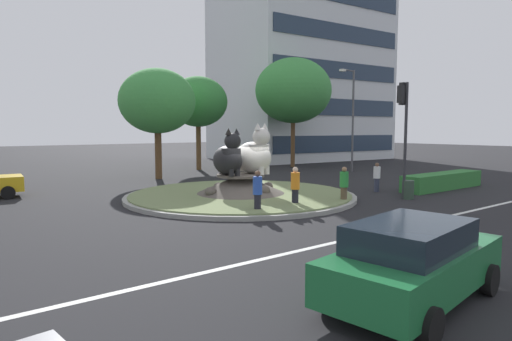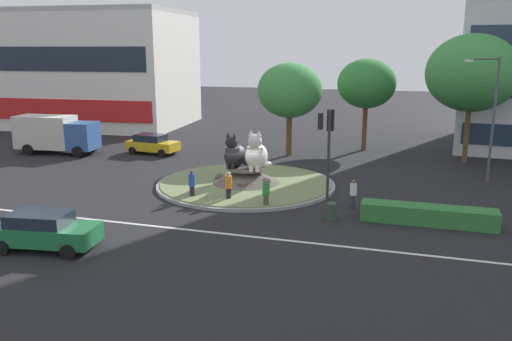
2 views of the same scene
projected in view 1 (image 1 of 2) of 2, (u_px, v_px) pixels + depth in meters
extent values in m
plane|color=black|center=(241.00, 198.00, 21.46)|extent=(160.00, 160.00, 0.00)
cube|color=silver|center=(390.00, 230.00, 14.65)|extent=(112.00, 0.20, 0.01)
cylinder|color=gray|center=(241.00, 196.00, 21.45)|extent=(11.19, 11.19, 0.18)
cylinder|color=#707F51|center=(241.00, 193.00, 21.44)|extent=(10.75, 10.75, 0.06)
cone|color=#564F47|center=(241.00, 184.00, 21.39)|extent=(4.28, 4.28, 0.93)
cylinder|color=#564F47|center=(241.00, 175.00, 21.35)|extent=(2.35, 2.35, 0.12)
ellipsoid|color=#564F47|center=(268.00, 187.00, 22.02)|extent=(0.57, 0.41, 0.46)
ellipsoid|color=#564F47|center=(218.00, 187.00, 22.25)|extent=(0.51, 0.40, 0.41)
ellipsoid|color=#564F47|center=(211.00, 192.00, 20.29)|extent=(0.54, 0.60, 0.43)
ellipsoid|color=#564F47|center=(264.00, 191.00, 20.38)|extent=(0.62, 0.45, 0.50)
ellipsoid|color=black|center=(228.00, 160.00, 20.91)|extent=(1.45, 2.06, 1.41)
cylinder|color=black|center=(231.00, 157.00, 20.56)|extent=(1.01, 1.01, 0.88)
sphere|color=black|center=(233.00, 141.00, 20.37)|extent=(0.77, 0.77, 0.77)
torus|color=black|center=(226.00, 170.00, 21.80)|extent=(1.09, 1.09, 0.18)
cone|color=black|center=(237.00, 132.00, 20.43)|extent=(0.35, 0.35, 0.32)
cone|color=black|center=(228.00, 132.00, 20.22)|extent=(0.35, 0.35, 0.32)
cylinder|color=black|center=(238.00, 172.00, 20.44)|extent=(0.25, 0.25, 0.35)
cylinder|color=black|center=(231.00, 173.00, 20.27)|extent=(0.25, 0.25, 0.35)
ellipsoid|color=silver|center=(253.00, 158.00, 21.67)|extent=(1.63, 2.31, 1.57)
cylinder|color=silver|center=(259.00, 154.00, 21.34)|extent=(1.14, 1.14, 0.98)
sphere|color=silver|center=(261.00, 137.00, 21.15)|extent=(0.86, 0.86, 0.86)
torus|color=silver|center=(246.00, 169.00, 22.60)|extent=(0.94, 0.94, 0.20)
cone|color=silver|center=(265.00, 126.00, 21.27)|extent=(0.39, 0.39, 0.35)
cone|color=silver|center=(258.00, 126.00, 20.94)|extent=(0.39, 0.39, 0.35)
cylinder|color=silver|center=(267.00, 170.00, 21.29)|extent=(0.27, 0.27, 0.39)
cylinder|color=silver|center=(262.00, 171.00, 21.04)|extent=(0.27, 0.27, 0.39)
cylinder|color=#2D2D33|center=(405.00, 141.00, 20.77)|extent=(0.14, 0.14, 5.56)
cube|color=black|center=(403.00, 94.00, 20.74)|extent=(0.34, 0.26, 1.05)
sphere|color=#360606|center=(402.00, 87.00, 20.77)|extent=(0.18, 0.18, 0.18)
sphere|color=orange|center=(402.00, 94.00, 20.80)|extent=(0.18, 0.18, 0.18)
sphere|color=black|center=(401.00, 101.00, 20.83)|extent=(0.18, 0.18, 0.18)
cube|color=black|center=(401.00, 94.00, 20.31)|extent=(0.22, 0.29, 0.80)
cube|color=silver|center=(301.00, 26.00, 48.94)|extent=(18.47, 13.83, 29.80)
cube|color=#233347|center=(338.00, 144.00, 44.92)|extent=(16.48, 1.36, 1.69)
cube|color=#233347|center=(339.00, 107.00, 44.56)|extent=(16.48, 1.36, 1.69)
cube|color=#233347|center=(340.00, 70.00, 44.21)|extent=(16.48, 1.36, 1.69)
cube|color=#233347|center=(340.00, 32.00, 43.86)|extent=(16.48, 1.36, 1.69)
cube|color=#2D7033|center=(442.00, 181.00, 24.58)|extent=(6.49, 1.20, 0.90)
cylinder|color=brown|center=(158.00, 155.00, 29.47)|extent=(0.45, 0.45, 3.20)
ellipsoid|color=#3D8E42|center=(157.00, 101.00, 29.12)|extent=(5.08, 5.08, 4.31)
cylinder|color=brown|center=(293.00, 144.00, 38.47)|extent=(0.37, 0.37, 4.05)
ellipsoid|color=#3D8E42|center=(293.00, 91.00, 38.02)|extent=(6.63, 6.63, 5.63)
cylinder|color=brown|center=(199.00, 148.00, 36.11)|extent=(0.40, 0.40, 3.67)
ellipsoid|color=#337F38|center=(198.00, 102.00, 35.75)|extent=(4.82, 4.82, 4.10)
cylinder|color=#4C4C51|center=(353.00, 121.00, 34.22)|extent=(0.16, 0.16, 7.91)
cylinder|color=#4C4C51|center=(348.00, 70.00, 33.14)|extent=(1.82, 0.54, 0.10)
cube|color=silver|center=(343.00, 70.00, 32.43)|extent=(0.50, 0.24, 0.16)
cylinder|color=brown|center=(344.00, 196.00, 19.53)|extent=(0.29, 0.29, 0.79)
cylinder|color=#288C38|center=(344.00, 179.00, 19.46)|extent=(0.39, 0.39, 0.68)
sphere|color=#936B4C|center=(344.00, 169.00, 19.42)|extent=(0.23, 0.23, 0.23)
cylinder|color=black|center=(258.00, 205.00, 17.16)|extent=(0.28, 0.28, 0.81)
cylinder|color=#284CB2|center=(258.00, 186.00, 17.09)|extent=(0.37, 0.37, 0.70)
sphere|color=brown|center=(258.00, 174.00, 17.05)|extent=(0.23, 0.23, 0.23)
cylinder|color=#33384C|center=(377.00, 185.00, 23.49)|extent=(0.27, 0.27, 0.73)
cylinder|color=silver|center=(377.00, 172.00, 23.43)|extent=(0.36, 0.36, 0.63)
sphere|color=brown|center=(377.00, 165.00, 23.39)|extent=(0.21, 0.21, 0.21)
cylinder|color=black|center=(295.00, 199.00, 18.60)|extent=(0.28, 0.28, 0.82)
cylinder|color=orange|center=(295.00, 181.00, 18.53)|extent=(0.38, 0.38, 0.71)
sphere|color=beige|center=(295.00, 170.00, 18.48)|extent=(0.24, 0.24, 0.24)
cylinder|color=black|center=(6.00, 188.00, 22.49)|extent=(0.66, 0.28, 0.64)
cylinder|color=black|center=(8.00, 193.00, 20.97)|extent=(0.66, 0.28, 0.64)
cube|color=#1E6B38|center=(415.00, 268.00, 8.41)|extent=(4.69, 2.48, 0.77)
cube|color=#19232D|center=(411.00, 236.00, 8.19)|extent=(2.71, 1.98, 0.54)
cylinder|color=black|center=(403.00, 261.00, 10.14)|extent=(0.67, 0.31, 0.64)
cylinder|color=black|center=(490.00, 280.00, 8.86)|extent=(0.67, 0.31, 0.64)
cylinder|color=black|center=(330.00, 295.00, 8.03)|extent=(0.67, 0.31, 0.64)
cylinder|color=black|center=(430.00, 327.00, 6.75)|extent=(0.67, 0.31, 0.64)
cylinder|color=#2D4233|center=(408.00, 190.00, 21.05)|extent=(0.56, 0.56, 0.90)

